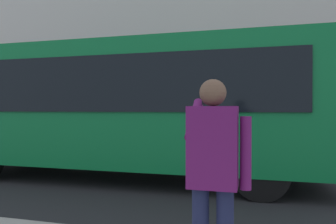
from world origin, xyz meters
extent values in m
plane|color=#232326|center=(0.00, 0.00, 0.00)|extent=(60.00, 60.00, 0.00)
cube|color=beige|center=(0.00, -6.80, 6.00)|extent=(28.00, 0.80, 12.00)
cube|color=maroon|center=(-3.50, -6.20, 3.00)|extent=(4.40, 1.10, 0.24)
cube|color=#0F7238|center=(1.47, 0.14, 1.70)|extent=(9.00, 2.50, 2.60)
cube|color=black|center=(1.47, 1.40, 2.10)|extent=(7.60, 0.06, 1.10)
cylinder|color=black|center=(4.47, -0.96, 0.50)|extent=(1.00, 0.28, 1.00)
cylinder|color=black|center=(-1.53, -0.96, 0.50)|extent=(1.00, 0.28, 1.00)
cylinder|color=black|center=(-1.53, 1.24, 0.50)|extent=(1.00, 0.28, 1.00)
cube|color=#6B1960|center=(-1.09, 4.46, 1.30)|extent=(0.40, 0.24, 0.66)
sphere|color=brown|center=(-1.09, 4.46, 1.74)|extent=(0.22, 0.22, 0.22)
cylinder|color=#6B1960|center=(-1.35, 4.46, 1.26)|extent=(0.09, 0.09, 0.58)
cylinder|color=#6B1960|center=(-0.91, 4.30, 1.52)|extent=(0.09, 0.48, 0.37)
cube|color=black|center=(-0.99, 4.16, 1.72)|extent=(0.07, 0.01, 0.14)
camera|label=1|loc=(-1.42, 7.05, 1.61)|focal=34.19mm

